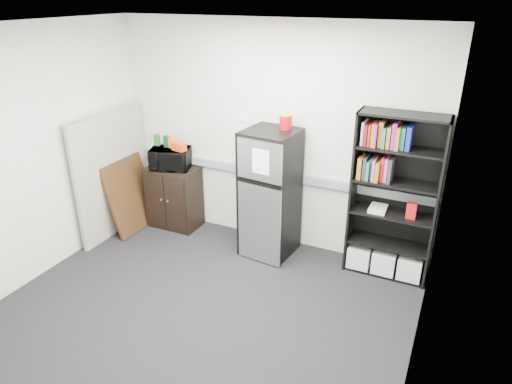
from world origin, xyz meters
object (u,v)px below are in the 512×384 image
cabinet (174,197)px  microwave (170,159)px  refrigerator (270,194)px  cubicle_partition (113,173)px  bookshelf (394,199)px

cabinet → microwave: 0.55m
cabinet → refrigerator: refrigerator is taller
cubicle_partition → bookshelf: bearing=8.1°
cubicle_partition → refrigerator: size_ratio=1.05×
bookshelf → refrigerator: 1.40m
cubicle_partition → cabinet: 0.84m
bookshelf → microwave: size_ratio=3.74×
microwave → refrigerator: bearing=-22.0°
bookshelf → microwave: bearing=-178.4°
microwave → refrigerator: (1.43, -0.06, -0.20)m
bookshelf → cabinet: 2.86m
bookshelf → cabinet: bookshelf is taller
cabinet → microwave: size_ratio=1.69×
refrigerator → cubicle_partition: bearing=-164.6°
bookshelf → refrigerator: bookshelf is taller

